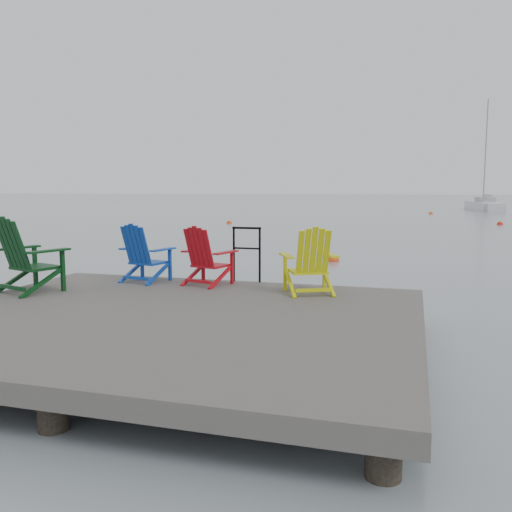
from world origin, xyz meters
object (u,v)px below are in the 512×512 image
(chair_green, at_px, (26,255))
(buoy_a, at_px, (333,261))
(handrail, at_px, (247,249))
(chair_blue, at_px, (144,253))
(buoy_d, at_px, (431,214))
(chair_yellow, at_px, (310,261))
(buoy_c, at_px, (500,225))
(sailboat_near, at_px, (484,206))
(buoy_b, at_px, (229,223))
(chair_red, at_px, (206,256))

(chair_green, relative_size, buoy_a, 2.96)
(handrail, distance_m, chair_blue, 1.68)
(buoy_d, bearing_deg, chair_blue, -98.14)
(chair_yellow, distance_m, buoy_c, 26.27)
(handrail, bearing_deg, buoy_a, 86.26)
(buoy_a, bearing_deg, handrail, -93.74)
(chair_yellow, height_order, sailboat_near, sailboat_near)
(buoy_a, distance_m, buoy_c, 19.36)
(chair_green, distance_m, chair_yellow, 4.12)
(chair_blue, distance_m, buoy_d, 38.42)
(handrail, xyz_separation_m, buoy_a, (0.44, 6.69, -1.04))
(handrail, height_order, chair_blue, chair_blue)
(buoy_a, height_order, buoy_d, buoy_a)
(buoy_c, distance_m, buoy_d, 13.18)
(buoy_b, relative_size, buoy_c, 0.93)
(buoy_b, bearing_deg, chair_blue, -74.27)
(buoy_a, bearing_deg, sailboat_near, 78.27)
(buoy_b, bearing_deg, chair_yellow, -68.05)
(chair_green, xyz_separation_m, buoy_b, (-5.03, 23.42, -1.05))
(handrail, xyz_separation_m, chair_blue, (-1.61, -0.47, -0.07))
(chair_yellow, relative_size, buoy_d, 2.85)
(sailboat_near, xyz_separation_m, buoy_c, (-1.64, -22.46, -0.36))
(handrail, height_order, buoy_c, handrail)
(chair_red, bearing_deg, sailboat_near, 94.45)
(chair_blue, height_order, chair_yellow, chair_yellow)
(handrail, bearing_deg, sailboat_near, 79.38)
(chair_green, relative_size, chair_red, 1.19)
(chair_red, height_order, sailboat_near, sailboat_near)
(buoy_c, height_order, buoy_d, buoy_c)
(buoy_c, relative_size, buoy_d, 1.04)
(chair_green, height_order, chair_yellow, chair_green)
(chair_red, xyz_separation_m, chair_yellow, (1.71, -0.26, 0.02))
(chair_green, relative_size, chair_blue, 1.16)
(chair_green, height_order, buoy_d, chair_green)
(buoy_c, bearing_deg, buoy_b, -168.13)
(chair_red, distance_m, chair_yellow, 1.73)
(chair_green, bearing_deg, chair_red, 47.62)
(buoy_b, distance_m, buoy_d, 19.73)
(handrail, distance_m, chair_green, 3.32)
(chair_blue, height_order, buoy_b, chair_blue)
(chair_red, bearing_deg, chair_yellow, 6.86)
(buoy_a, height_order, buoy_c, buoy_a)
(chair_red, bearing_deg, buoy_b, 123.88)
(chair_red, height_order, buoy_b, chair_red)
(sailboat_near, bearing_deg, buoy_b, -129.95)
(chair_green, bearing_deg, buoy_d, 98.31)
(chair_yellow, bearing_deg, buoy_a, 71.21)
(chair_blue, height_order, buoy_d, chair_blue)
(handrail, xyz_separation_m, buoy_c, (7.23, 24.81, -1.04))
(chair_green, xyz_separation_m, chair_blue, (1.20, 1.30, -0.08))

